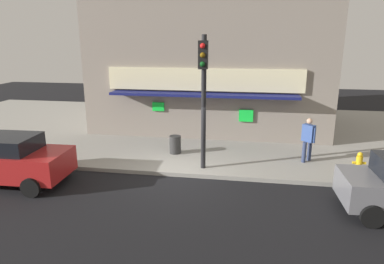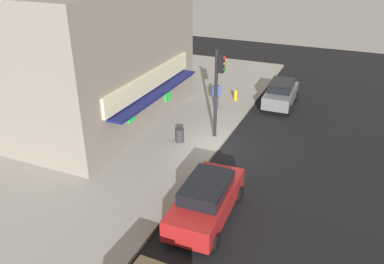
{
  "view_description": "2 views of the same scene",
  "coord_description": "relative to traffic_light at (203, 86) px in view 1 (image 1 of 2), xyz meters",
  "views": [
    {
      "loc": [
        2.43,
        -11.37,
        4.89
      ],
      "look_at": [
        0.3,
        1.44,
        1.33
      ],
      "focal_mm": 32.08,
      "sensor_mm": 36.0,
      "label": 1
    },
    {
      "loc": [
        -17.75,
        -6.01,
        10.0
      ],
      "look_at": [
        -1.92,
        0.87,
        1.59
      ],
      "focal_mm": 36.87,
      "sensor_mm": 36.0,
      "label": 2
    }
  ],
  "objects": [
    {
      "name": "sidewalk",
      "position": [
        -0.85,
        5.88,
        -3.2
      ],
      "size": [
        32.82,
        12.93,
        0.15
      ],
      "primitive_type": "cube",
      "color": "gray",
      "rests_on": "ground_plane"
    },
    {
      "name": "pedestrian",
      "position": [
        3.95,
        1.49,
        -2.15
      ],
      "size": [
        0.52,
        0.49,
        1.75
      ],
      "color": "navy",
      "rests_on": "sidewalk"
    },
    {
      "name": "parked_car_red",
      "position": [
        -6.72,
        -2.04,
        -2.4
      ],
      "size": [
        4.62,
        2.19,
        1.7
      ],
      "color": "#AD1E1E",
      "rests_on": "ground_plane"
    },
    {
      "name": "corner_building",
      "position": [
        -0.49,
        7.65,
        0.73
      ],
      "size": [
        11.94,
        8.57,
        7.71
      ],
      "color": "gray",
      "rests_on": "sidewalk"
    },
    {
      "name": "fire_hydrant",
      "position": [
        5.69,
        0.72,
        -2.77
      ],
      "size": [
        0.47,
        0.23,
        0.73
      ],
      "color": "gold",
      "rests_on": "sidewalk"
    },
    {
      "name": "trash_can",
      "position": [
        -1.4,
        1.62,
        -2.75
      ],
      "size": [
        0.49,
        0.49,
        0.75
      ],
      "primitive_type": "cylinder",
      "color": "#2D2D2D",
      "rests_on": "sidewalk"
    },
    {
      "name": "ground_plane",
      "position": [
        -0.85,
        -0.58,
        -3.28
      ],
      "size": [
        49.23,
        49.23,
        0.0
      ],
      "primitive_type": "plane",
      "color": "black"
    },
    {
      "name": "traffic_light",
      "position": [
        0.0,
        0.0,
        0.0
      ],
      "size": [
        0.32,
        0.58,
        4.86
      ],
      "color": "black",
      "rests_on": "sidewalk"
    }
  ]
}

